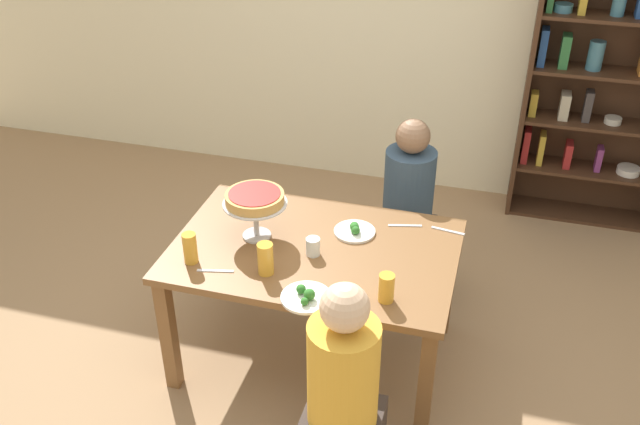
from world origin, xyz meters
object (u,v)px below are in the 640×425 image
dining_table (315,262)px  water_glass_clear_near (313,247)px  beer_glass_amber_spare (190,248)px  cutlery_fork_far (270,205)px  salad_plate_near_diner (355,230)px  salad_plate_far_diner (306,296)px  deep_dish_pizza_stand (255,201)px  cutlery_knife_far (405,226)px  beer_glass_amber_tall (265,259)px  diner_far_right (407,219)px  diner_near_right (342,409)px  bookshelf (612,65)px  cutlery_fork_near (215,271)px  cutlery_knife_near (448,231)px  beer_glass_amber_short (386,288)px

dining_table → water_glass_clear_near: 0.15m
beer_glass_amber_spare → cutlery_fork_far: (0.20, 0.62, -0.08)m
salad_plate_near_diner → salad_plate_far_diner: salad_plate_far_diner is taller
salad_plate_near_diner → beer_glass_amber_spare: 0.86m
deep_dish_pizza_stand → water_glass_clear_near: (0.33, -0.08, -0.17)m
beer_glass_amber_spare → cutlery_knife_far: (0.96, 0.61, -0.08)m
beer_glass_amber_tall → water_glass_clear_near: bearing=50.2°
dining_table → beer_glass_amber_spare: bearing=-152.7°
diner_far_right → cutlery_knife_far: diner_far_right is taller
diner_near_right → cutlery_fork_far: 1.35m
bookshelf → cutlery_fork_far: 2.52m
water_glass_clear_near → cutlery_fork_near: 0.50m
diner_far_right → salad_plate_far_diner: 1.26m
bookshelf → cutlery_fork_near: 3.03m
deep_dish_pizza_stand → cutlery_fork_near: 0.41m
diner_far_right → water_glass_clear_near: size_ratio=12.31×
beer_glass_amber_tall → cutlery_knife_near: (0.80, 0.61, -0.08)m
beer_glass_amber_tall → beer_glass_amber_short: 0.60m
diner_far_right → cutlery_fork_near: size_ratio=6.39×
beer_glass_amber_tall → cutlery_fork_far: beer_glass_amber_tall is taller
beer_glass_amber_short → cutlery_fork_far: size_ratio=0.78×
deep_dish_pizza_stand → cutlery_fork_far: deep_dish_pizza_stand is taller
bookshelf → salad_plate_near_diner: 2.29m
beer_glass_amber_spare → bookshelf: bearing=48.5°
dining_table → bookshelf: bearing=53.7°
beer_glass_amber_short → cutlery_fork_far: beer_glass_amber_short is taller
salad_plate_far_diner → beer_glass_amber_spare: 0.65m
bookshelf → water_glass_clear_near: bearing=-125.3°
salad_plate_far_diner → beer_glass_amber_spare: size_ratio=1.48×
dining_table → bookshelf: 2.55m
diner_near_right → deep_dish_pizza_stand: (-0.67, 0.80, 0.46)m
bookshelf → cutlery_fork_far: bearing=-137.5°
cutlery_fork_near → bookshelf: bearing=38.1°
dining_table → cutlery_fork_far: 0.50m
salad_plate_near_diner → cutlery_fork_far: 0.54m
beer_glass_amber_spare → cutlery_knife_far: 1.14m
deep_dish_pizza_stand → salad_plate_far_diner: size_ratio=1.39×
salad_plate_near_diner → salad_plate_far_diner: size_ratio=0.92×
salad_plate_far_diner → beer_glass_amber_spare: beer_glass_amber_spare is taller
diner_near_right → diner_far_right: bearing=-0.1°
beer_glass_amber_spare → cutlery_fork_far: size_ratio=0.90×
dining_table → cutlery_knife_near: size_ratio=8.03×
cutlery_knife_far → beer_glass_amber_tall: bearing=31.9°
beer_glass_amber_short → cutlery_knife_far: (-0.02, 0.64, -0.07)m
cutlery_fork_far → beer_glass_amber_tall: bearing=119.4°
beer_glass_amber_tall → dining_table: bearing=58.4°
water_glass_clear_near → salad_plate_far_diner: bearing=-78.6°
diner_near_right → cutlery_knife_near: size_ratio=6.39×
deep_dish_pizza_stand → cutlery_knife_far: bearing=23.0°
salad_plate_near_diner → diner_near_right: bearing=-79.2°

